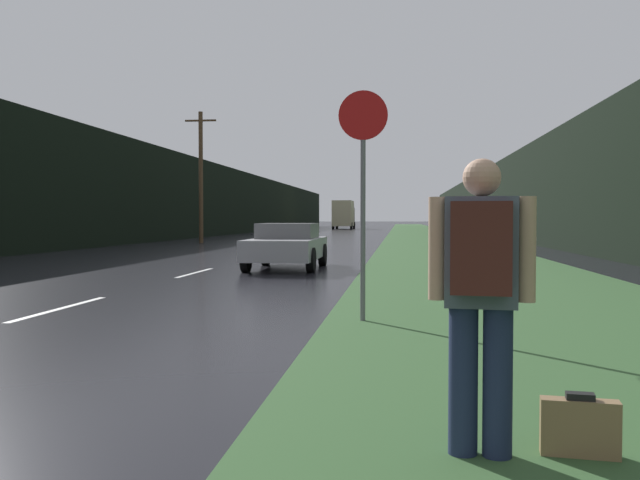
% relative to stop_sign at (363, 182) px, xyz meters
% --- Properties ---
extents(grass_verge, '(6.00, 240.00, 0.02)m').
position_rel_stop_sign_xyz_m(grass_verge, '(2.48, 32.42, -1.90)').
color(grass_verge, '#33562D').
rests_on(grass_verge, ground_plane).
extents(lane_stripe_b, '(0.12, 3.00, 0.01)m').
position_rel_stop_sign_xyz_m(lane_stripe_b, '(-4.77, 0.80, -1.90)').
color(lane_stripe_b, silver).
rests_on(lane_stripe_b, ground_plane).
extents(lane_stripe_c, '(0.12, 3.00, 0.01)m').
position_rel_stop_sign_xyz_m(lane_stripe_c, '(-4.77, 7.80, -1.90)').
color(lane_stripe_c, silver).
rests_on(lane_stripe_c, ground_plane).
extents(lane_stripe_d, '(0.12, 3.00, 0.01)m').
position_rel_stop_sign_xyz_m(lane_stripe_d, '(-4.77, 14.80, -1.90)').
color(lane_stripe_d, silver).
rests_on(lane_stripe_d, ground_plane).
extents(treeline_far_side, '(2.00, 140.00, 5.80)m').
position_rel_stop_sign_xyz_m(treeline_far_side, '(-15.02, 42.42, 0.99)').
color(treeline_far_side, black).
rests_on(treeline_far_side, ground_plane).
extents(treeline_near_side, '(2.00, 140.00, 5.50)m').
position_rel_stop_sign_xyz_m(treeline_near_side, '(8.48, 42.42, 0.85)').
color(treeline_near_side, black).
rests_on(treeline_near_side, ground_plane).
extents(utility_pole_far, '(1.80, 0.24, 7.48)m').
position_rel_stop_sign_xyz_m(utility_pole_far, '(-10.79, 28.40, 1.96)').
color(utility_pole_far, '#4C3823').
rests_on(utility_pole_far, ground_plane).
extents(stop_sign, '(0.67, 0.07, 3.14)m').
position_rel_stop_sign_xyz_m(stop_sign, '(0.00, 0.00, 0.00)').
color(stop_sign, slate).
rests_on(stop_sign, ground_plane).
extents(hitchhiker_with_backpack, '(0.61, 0.45, 1.76)m').
position_rel_stop_sign_xyz_m(hitchhiker_with_backpack, '(0.97, -5.21, -0.89)').
color(hitchhiker_with_backpack, '#1E2847').
rests_on(hitchhiker_with_backpack, ground_plane).
extents(suitcase, '(0.45, 0.17, 0.39)m').
position_rel_stop_sign_xyz_m(suitcase, '(1.55, -5.12, -1.72)').
color(suitcase, olive).
rests_on(suitcase, ground_plane).
extents(car_passing_near, '(1.92, 4.28, 1.27)m').
position_rel_stop_sign_xyz_m(car_passing_near, '(-2.65, 9.53, -1.24)').
color(car_passing_near, '#9E9EA3').
rests_on(car_passing_near, ground_plane).
extents(delivery_truck, '(2.63, 8.22, 3.70)m').
position_rel_stop_sign_xyz_m(delivery_truck, '(-6.89, 80.22, 0.03)').
color(delivery_truck, '#6E684F').
rests_on(delivery_truck, ground_plane).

